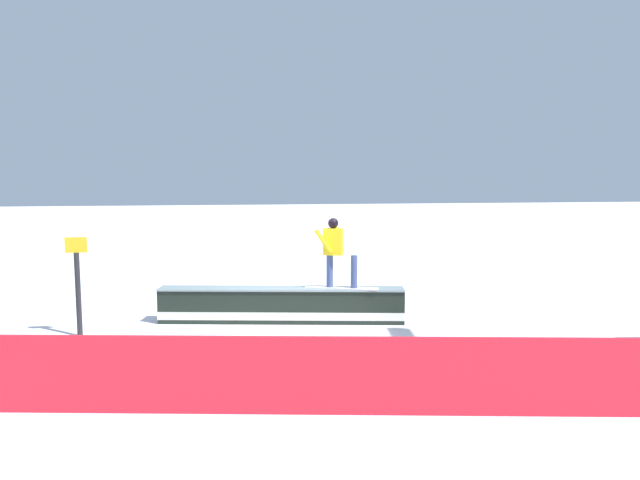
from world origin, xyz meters
TOP-DOWN VIEW (x-y plane):
  - ground_plane at (0.00, 0.00)m, footprint 120.00×120.00m
  - grind_box at (0.00, 0.00)m, footprint 5.21×1.52m
  - snowboarder at (-1.14, 0.20)m, footprint 1.55×0.86m
  - safety_fence at (0.00, 4.77)m, footprint 8.40×1.76m
  - trail_marker at (3.99, 0.33)m, footprint 0.40×0.10m

SIDE VIEW (x-z plane):
  - ground_plane at x=0.00m, z-range 0.00..0.00m
  - grind_box at x=0.00m, z-range -0.03..0.72m
  - safety_fence at x=0.00m, z-range 0.00..1.03m
  - trail_marker at x=3.99m, z-range 0.07..2.01m
  - snowboarder at x=-1.14m, z-range 0.82..2.30m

